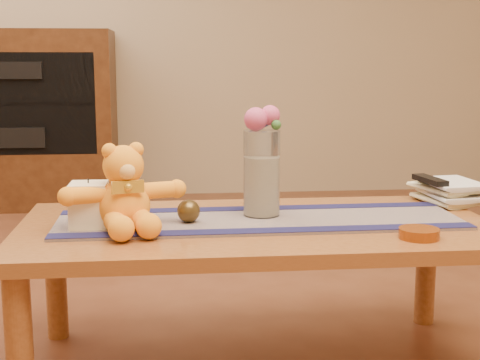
{
  "coord_description": "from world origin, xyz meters",
  "views": [
    {
      "loc": [
        -0.25,
        -1.99,
        0.93
      ],
      "look_at": [
        -0.05,
        0.0,
        0.58
      ],
      "focal_mm": 51.96,
      "sensor_mm": 36.0,
      "label": 1
    }
  ],
  "objects": [
    {
      "name": "book_bottom",
      "position": [
        0.6,
        0.2,
        0.46
      ],
      "size": [
        0.21,
        0.25,
        0.02
      ],
      "primitive_type": "imported",
      "rotation": [
        0.0,
        0.0,
        0.22
      ],
      "color": "beige",
      "rests_on": "coffee_table_top"
    },
    {
      "name": "runner_border_far",
      "position": [
        0.01,
        0.16,
        0.46
      ],
      "size": [
        1.2,
        0.07,
        0.0
      ],
      "primitive_type": "cube",
      "rotation": [
        0.0,
        0.0,
        0.01
      ],
      "color": "#15143E",
      "rests_on": "persian_runner"
    },
    {
      "name": "amber_dish",
      "position": [
        0.41,
        -0.22,
        0.46
      ],
      "size": [
        0.11,
        0.11,
        0.03
      ],
      "primitive_type": "cylinder",
      "rotation": [
        0.0,
        0.0,
        0.05
      ],
      "color": "#BF5914",
      "rests_on": "coffee_table_top"
    },
    {
      "name": "table_leg_br",
      "position": [
        0.64,
        0.29,
        0.21
      ],
      "size": [
        0.07,
        0.07,
        0.41
      ],
      "primitive_type": "cylinder",
      "color": "brown",
      "rests_on": "floor"
    },
    {
      "name": "rose_left",
      "position": [
        0.0,
        0.06,
        0.75
      ],
      "size": [
        0.07,
        0.07,
        0.07
      ],
      "primitive_type": "sphere",
      "color": "#C84678",
      "rests_on": "glass_vase"
    },
    {
      "name": "table_leg_bl",
      "position": [
        -0.64,
        0.29,
        0.21
      ],
      "size": [
        0.07,
        0.07,
        0.41
      ],
      "primitive_type": "cylinder",
      "color": "brown",
      "rests_on": "floor"
    },
    {
      "name": "persian_runner",
      "position": [
        0.01,
        0.02,
        0.45
      ],
      "size": [
        1.2,
        0.36,
        0.01
      ],
      "primitive_type": "cube",
      "rotation": [
        0.0,
        0.0,
        0.01
      ],
      "color": "#171C43",
      "rests_on": "coffee_table_top"
    },
    {
      "name": "blue_flower_back",
      "position": [
        0.03,
        0.1,
        0.75
      ],
      "size": [
        0.04,
        0.04,
        0.04
      ],
      "primitive_type": "sphere",
      "color": "#484B9E",
      "rests_on": "glass_vase"
    },
    {
      "name": "bronze_ball",
      "position": [
        -0.2,
        -0.0,
        0.49
      ],
      "size": [
        0.07,
        0.07,
        0.07
      ],
      "primitive_type": "sphere",
      "rotation": [
        0.0,
        0.0,
        -0.02
      ],
      "color": "#473517",
      "rests_on": "persian_runner"
    },
    {
      "name": "table_leg_fl",
      "position": [
        -0.64,
        -0.29,
        0.21
      ],
      "size": [
        0.07,
        0.07,
        0.41
      ],
      "primitive_type": "cylinder",
      "color": "brown",
      "rests_on": "floor"
    },
    {
      "name": "rose_right",
      "position": [
        0.05,
        0.07,
        0.76
      ],
      "size": [
        0.06,
        0.06,
        0.06
      ],
      "primitive_type": "sphere",
      "color": "#C84678",
      "rests_on": "glass_vase"
    },
    {
      "name": "cabinet_shelf",
      "position": [
        -1.2,
        2.33,
        0.66
      ],
      "size": [
        1.02,
        0.2,
        0.02
      ],
      "primitive_type": "cube",
      "color": "#32190B",
      "rests_on": "media_cabinet"
    },
    {
      "name": "tv_remote",
      "position": [
        0.6,
        0.19,
        0.54
      ],
      "size": [
        0.07,
        0.17,
        0.02
      ],
      "primitive_type": "cube",
      "rotation": [
        0.0,
        0.0,
        0.17
      ],
      "color": "black",
      "rests_on": "book_top"
    },
    {
      "name": "book_lower",
      "position": [
        0.6,
        0.2,
        0.48
      ],
      "size": [
        0.18,
        0.24,
        0.02
      ],
      "primitive_type": "imported",
      "rotation": [
        0.0,
        0.0,
        0.08
      ],
      "color": "beige",
      "rests_on": "book_bottom"
    },
    {
      "name": "book_top",
      "position": [
        0.6,
        0.2,
        0.52
      ],
      "size": [
        0.19,
        0.24,
        0.02
      ],
      "primitive_type": "imported",
      "rotation": [
        0.0,
        0.0,
        0.11
      ],
      "color": "beige",
      "rests_on": "book_upper"
    },
    {
      "name": "pillar_candle",
      "position": [
        -0.48,
        -0.02,
        0.52
      ],
      "size": [
        0.11,
        0.11,
        0.13
      ],
      "primitive_type": "cube",
      "rotation": [
        0.0,
        0.0,
        -0.02
      ],
      "color": "#F8E5B6",
      "rests_on": "persian_runner"
    },
    {
      "name": "coffee_table_top",
      "position": [
        0.0,
        0.0,
        0.43
      ],
      "size": [
        1.4,
        0.7,
        0.04
      ],
      "primitive_type": "cube",
      "color": "brown",
      "rests_on": "floor"
    },
    {
      "name": "glass_vase",
      "position": [
        0.02,
        0.07,
        0.59
      ],
      "size": [
        0.11,
        0.11,
        0.26
      ],
      "primitive_type": "cylinder",
      "color": "silver",
      "rests_on": "persian_runner"
    },
    {
      "name": "teddy_bear",
      "position": [
        -0.38,
        -0.05,
        0.57
      ],
      "size": [
        0.4,
        0.36,
        0.23
      ],
      "primitive_type": null,
      "rotation": [
        0.0,
        0.0,
        0.27
      ],
      "color": "orange",
      "rests_on": "persian_runner"
    },
    {
      "name": "blue_flower_side",
      "position": [
        -0.01,
        0.09,
        0.74
      ],
      "size": [
        0.04,
        0.04,
        0.04
      ],
      "primitive_type": "sphere",
      "color": "#484B9E",
      "rests_on": "glass_vase"
    },
    {
      "name": "cabinet_cavity",
      "position": [
        -1.2,
        2.25,
        0.66
      ],
      "size": [
        1.02,
        0.03,
        0.61
      ],
      "primitive_type": "cube",
      "color": "black",
      "rests_on": "media_cabinet"
    },
    {
      "name": "book_upper",
      "position": [
        0.59,
        0.2,
        0.5
      ],
      "size": [
        0.22,
        0.26,
        0.02
      ],
      "primitive_type": "imported",
      "rotation": [
        0.0,
        0.0,
        0.27
      ],
      "color": "beige",
      "rests_on": "book_lower"
    },
    {
      "name": "stereo_lower",
      "position": [
        -1.2,
        2.35,
        0.46
      ],
      "size": [
        0.42,
        0.28,
        0.12
      ],
      "primitive_type": "cube",
      "color": "black",
      "rests_on": "media_cabinet"
    },
    {
      "name": "runner_border_near",
      "position": [
        0.01,
        -0.13,
        0.46
      ],
      "size": [
        1.2,
        0.07,
        0.0
      ],
      "primitive_type": "cube",
      "rotation": [
        0.0,
        0.0,
        0.01
      ],
      "color": "#15143E",
      "rests_on": "persian_runner"
    },
    {
      "name": "potpourri_fill",
      "position": [
        0.02,
        0.07,
        0.55
      ],
      "size": [
        0.09,
        0.09,
        0.18
      ],
      "primitive_type": "cylinder",
      "color": "beige",
      "rests_on": "glass_vase"
    },
    {
      "name": "leaf_sprig",
      "position": [
        0.06,
        0.05,
        0.74
      ],
      "size": [
        0.03,
        0.03,
        0.03
      ],
      "primitive_type": "sphere",
      "color": "#33662D",
      "rests_on": "glass_vase"
    },
    {
      "name": "stereo_upper",
      "position": [
        -1.2,
        2.35,
        0.86
      ],
      "size": [
        0.42,
        0.28,
        0.1
      ],
      "primitive_type": "cube",
      "color": "black",
      "rests_on": "media_cabinet"
    },
    {
      "name": "media_cabinet",
      "position": [
        -1.2,
        2.48,
        0.55
      ],
      "size": [
        1.2,
        0.5,
        1.1
      ],
      "primitive_type": "cube",
      "color": "#32190B",
      "rests_on": "floor"
    },
    {
      "name": "candle_wick",
      "position": [
        -0.48,
        -0.02,
        0.59
      ],
      "size": [
        0.0,
        0.0,
        0.01
      ],
      "primitive_type": "cylinder",
      "rotation": [
        0.0,
        0.0,
        -0.02
      ],
      "color": "black",
      "rests_on": "pillar_candle"
    }
  ]
}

